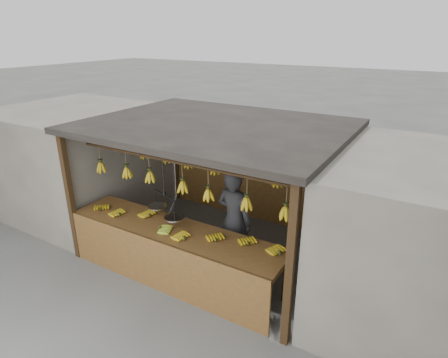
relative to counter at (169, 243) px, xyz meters
The scene contains 9 objects.
ground 1.43m from the counter, 85.68° to the left, with size 80.00×80.00×0.00m, color #5B5B57.
stall 2.01m from the counter, 86.58° to the left, with size 4.30×3.30×2.40m.
neighbor_left 3.74m from the counter, 160.62° to the left, with size 3.00×3.00×2.30m, color slate.
neighbor_right 3.92m from the counter, 18.47° to the left, with size 3.00×3.00×2.30m, color slate.
counter is the anchor object (origin of this frame).
hanging_bananas 1.54m from the counter, 85.47° to the left, with size 3.60×2.24×0.39m.
balance_scale 0.54m from the counter, 134.83° to the left, with size 0.80×0.48×0.91m.
vendor 1.13m from the counter, 52.53° to the left, with size 0.66×0.43×1.81m, color #262628.
bag_bundles 3.30m from the counter, 51.80° to the left, with size 0.08×0.26×1.31m.
Camera 1 is at (3.26, -5.17, 3.82)m, focal length 30.00 mm.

